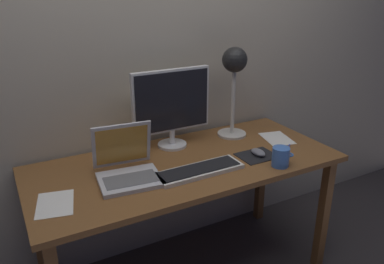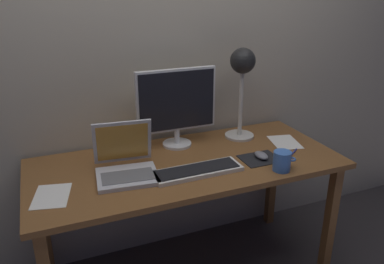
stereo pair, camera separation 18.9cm
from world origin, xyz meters
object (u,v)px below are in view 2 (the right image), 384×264
Objects in this scene: desk_lamp at (242,73)px; mouse at (261,155)px; keyboard_main at (197,171)px; monitor at (177,104)px; laptop at (125,160)px; coffee_mug at (282,161)px; pen at (293,154)px.

mouse is (-0.04, -0.32, -0.37)m from desk_lamp.
keyboard_main is at bearing -176.91° from mouse.
mouse is at bearing -97.76° from desk_lamp.
monitor is 0.53m from mouse.
laptop is 3.28× the size of mouse.
coffee_mug is at bearing -52.72° from monitor.
desk_lamp reaches higher than mouse.
coffee_mug reaches higher than keyboard_main.
desk_lamp is at bearing -3.03° from monitor.
pen is at bearing 0.66° from keyboard_main.
coffee_mug is at bearing -80.78° from mouse.
coffee_mug is 0.22m from pen.
monitor is at bearing 146.75° from pen.
desk_lamp reaches higher than pen.
mouse is at bearing 175.88° from pen.
coffee_mug is (0.37, -0.49, -0.20)m from monitor.
laptop reaches higher than coffee_mug.
coffee_mug is (0.72, -0.27, -0.02)m from laptop.
coffee_mug reaches higher than pen.
desk_lamp is 0.49m from mouse.
monitor is at bearing 176.97° from desk_lamp.
coffee_mug is at bearing -20.31° from laptop.
coffee_mug is (0.02, -0.15, 0.03)m from mouse.
mouse is 0.15m from coffee_mug.
laptop is 0.71m from mouse.
keyboard_main is 0.42m from coffee_mug.
monitor is 3.22× the size of pen.
monitor is 0.64m from coffee_mug.
desk_lamp reaches higher than coffee_mug.
monitor is 4.69× the size of mouse.
mouse is (0.69, -0.12, -0.05)m from laptop.
laptop is 2.58× the size of coffee_mug.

